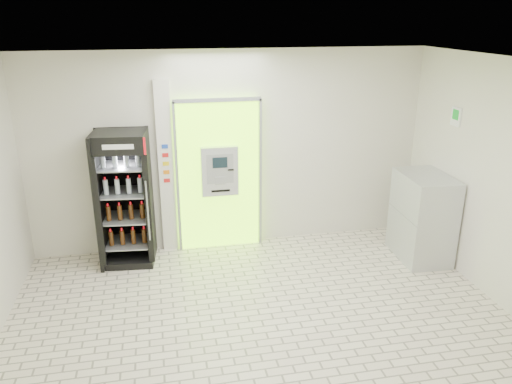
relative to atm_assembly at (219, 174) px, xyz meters
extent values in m
plane|color=beige|center=(0.20, -2.41, -1.17)|extent=(6.00, 6.00, 0.00)
plane|color=silver|center=(0.20, 0.09, 0.33)|extent=(6.00, 0.00, 6.00)
plane|color=silver|center=(0.20, -4.91, 0.33)|extent=(6.00, 0.00, 6.00)
plane|color=white|center=(0.20, -2.41, 1.83)|extent=(6.00, 6.00, 0.00)
cube|color=#94FF16|center=(0.00, 0.02, -0.02)|extent=(1.20, 0.12, 2.30)
cube|color=gray|center=(0.00, -0.05, 1.13)|extent=(1.28, 0.04, 0.06)
cube|color=gray|center=(-0.63, -0.05, -0.02)|extent=(0.04, 0.04, 2.30)
cube|color=gray|center=(0.63, -0.05, -0.02)|extent=(0.04, 0.04, 2.30)
cube|color=black|center=(0.10, -0.04, -0.67)|extent=(0.62, 0.01, 0.67)
cube|color=black|center=(-0.34, -0.04, 0.81)|extent=(0.22, 0.01, 0.18)
cube|color=#B6B9BE|center=(0.00, -0.09, 0.08)|extent=(0.55, 0.12, 0.75)
cube|color=black|center=(0.00, -0.16, 0.23)|extent=(0.22, 0.01, 0.16)
cube|color=gray|center=(0.00, -0.16, -0.05)|extent=(0.16, 0.01, 0.12)
cube|color=black|center=(0.16, -0.16, 0.11)|extent=(0.09, 0.01, 0.02)
cube|color=black|center=(0.00, -0.16, -0.21)|extent=(0.28, 0.01, 0.03)
cube|color=silver|center=(-0.78, 0.04, 0.13)|extent=(0.22, 0.10, 2.60)
cube|color=#193FB2|center=(-0.78, -0.02, 0.48)|extent=(0.09, 0.01, 0.06)
cube|color=red|center=(-0.78, -0.02, 0.35)|extent=(0.09, 0.01, 0.06)
cube|color=yellow|center=(-0.78, -0.02, 0.22)|extent=(0.09, 0.01, 0.06)
cube|color=orange|center=(-0.78, -0.02, 0.09)|extent=(0.09, 0.01, 0.06)
cube|color=red|center=(-0.78, -0.02, -0.04)|extent=(0.09, 0.01, 0.06)
cube|color=black|center=(-1.39, -0.25, -0.20)|extent=(0.79, 0.73, 1.95)
cube|color=black|center=(-1.39, 0.05, -0.20)|extent=(0.73, 0.12, 1.95)
cube|color=#B90911|center=(-1.39, -0.58, 0.65)|extent=(0.71, 0.08, 0.23)
cube|color=white|center=(-1.39, -0.59, 0.65)|extent=(0.41, 0.05, 0.07)
cube|color=black|center=(-1.39, -0.25, -1.12)|extent=(0.79, 0.73, 0.10)
cylinder|color=gray|center=(-1.08, -0.61, -0.28)|extent=(0.03, 0.03, 0.88)
cube|color=gray|center=(-1.39, -0.25, -0.88)|extent=(0.67, 0.62, 0.02)
cube|color=gray|center=(-1.39, -0.25, -0.49)|extent=(0.67, 0.62, 0.02)
cube|color=gray|center=(-1.39, -0.25, -0.10)|extent=(0.67, 0.62, 0.02)
cube|color=gray|center=(-1.39, -0.25, 0.29)|extent=(0.67, 0.62, 0.02)
cube|color=#B6B9BE|center=(2.87, -1.00, -0.53)|extent=(0.69, 0.99, 1.28)
cube|color=gray|center=(2.55, -1.00, -0.46)|extent=(0.05, 0.94, 0.01)
cube|color=white|center=(3.19, -1.01, 0.95)|extent=(0.02, 0.22, 0.26)
cube|color=#0B821E|center=(3.18, -1.01, 0.98)|extent=(0.00, 0.14, 0.14)
camera|label=1|loc=(-0.88, -7.15, 2.30)|focal=35.00mm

